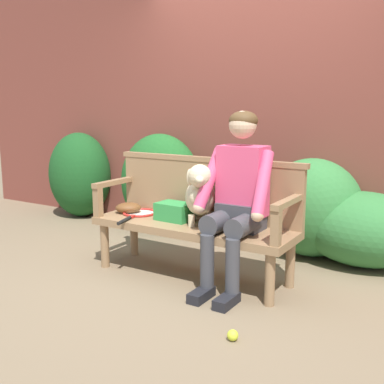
{
  "coord_description": "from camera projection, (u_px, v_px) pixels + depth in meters",
  "views": [
    {
      "loc": [
        1.88,
        -3.03,
        1.34
      ],
      "look_at": [
        0.0,
        0.0,
        0.68
      ],
      "focal_mm": 44.12,
      "sensor_mm": 36.0,
      "label": 1
    }
  ],
  "objects": [
    {
      "name": "ground_plane",
      "position": [
        192.0,
        276.0,
        3.75
      ],
      "size": [
        40.0,
        40.0,
        0.0
      ],
      "primitive_type": "plane",
      "color": "#7A664C"
    },
    {
      "name": "brick_garden_fence",
      "position": [
        266.0,
        100.0,
        4.65
      ],
      "size": [
        8.0,
        0.3,
        2.78
      ],
      "primitive_type": "cube",
      "color": "brown",
      "rests_on": "ground"
    },
    {
      "name": "hedge_bush_mid_left",
      "position": [
        363.0,
        229.0,
        3.96
      ],
      "size": [
        1.07,
        0.76,
        0.63
      ],
      "primitive_type": "ellipsoid",
      "color": "#337538",
      "rests_on": "ground"
    },
    {
      "name": "hedge_bush_far_left",
      "position": [
        80.0,
        175.0,
        5.7
      ],
      "size": [
        0.79,
        0.68,
        1.02
      ],
      "primitive_type": "ellipsoid",
      "color": "#194C1E",
      "rests_on": "ground"
    },
    {
      "name": "hedge_bush_far_right",
      "position": [
        312.0,
        207.0,
        4.21
      ],
      "size": [
        0.89,
        0.8,
        0.88
      ],
      "primitive_type": "ellipsoid",
      "color": "#337538",
      "rests_on": "ground"
    },
    {
      "name": "hedge_bush_mid_right",
      "position": [
        160.0,
        183.0,
        5.04
      ],
      "size": [
        0.94,
        0.66,
        1.05
      ],
      "primitive_type": "ellipsoid",
      "color": "#1E5B23",
      "rests_on": "ground"
    },
    {
      "name": "garden_bench",
      "position": [
        192.0,
        231.0,
        3.68
      ],
      "size": [
        1.64,
        0.51,
        0.43
      ],
      "color": "#93704C",
      "rests_on": "ground"
    },
    {
      "name": "bench_backrest",
      "position": [
        207.0,
        187.0,
        3.81
      ],
      "size": [
        1.68,
        0.06,
        0.5
      ],
      "color": "#93704C",
      "rests_on": "garden_bench"
    },
    {
      "name": "bench_armrest_left_end",
      "position": [
        108.0,
        190.0,
        3.97
      ],
      "size": [
        0.06,
        0.51,
        0.28
      ],
      "color": "#93704C",
      "rests_on": "garden_bench"
    },
    {
      "name": "bench_armrest_right_end",
      "position": [
        284.0,
        212.0,
        3.16
      ],
      "size": [
        0.06,
        0.51,
        0.28
      ],
      "color": "#93704C",
      "rests_on": "garden_bench"
    },
    {
      "name": "person_seated",
      "position": [
        238.0,
        194.0,
        3.41
      ],
      "size": [
        0.56,
        0.65,
        1.3
      ],
      "color": "black",
      "rests_on": "ground"
    },
    {
      "name": "dog_on_bench",
      "position": [
        200.0,
        194.0,
        3.59
      ],
      "size": [
        0.37,
        0.47,
        0.48
      ],
      "color": "beige",
      "rests_on": "garden_bench"
    },
    {
      "name": "tennis_racket",
      "position": [
        138.0,
        213.0,
        3.97
      ],
      "size": [
        0.35,
        0.58,
        0.03
      ],
      "color": "red",
      "rests_on": "garden_bench"
    },
    {
      "name": "baseball_glove",
      "position": [
        128.0,
        208.0,
        4.02
      ],
      "size": [
        0.28,
        0.26,
        0.09
      ],
      "primitive_type": "ellipsoid",
      "rotation": [
        0.0,
        0.0,
        0.6
      ],
      "color": "brown",
      "rests_on": "garden_bench"
    },
    {
      "name": "sports_bag",
      "position": [
        175.0,
        211.0,
        3.77
      ],
      "size": [
        0.29,
        0.21,
        0.14
      ],
      "primitive_type": "cube",
      "rotation": [
        0.0,
        0.0,
        -0.05
      ],
      "color": "#2D8E42",
      "rests_on": "garden_bench"
    },
    {
      "name": "tennis_ball",
      "position": [
        233.0,
        335.0,
        2.72
      ],
      "size": [
        0.07,
        0.07,
        0.07
      ],
      "primitive_type": "sphere",
      "color": "#CCDB33",
      "rests_on": "ground"
    }
  ]
}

